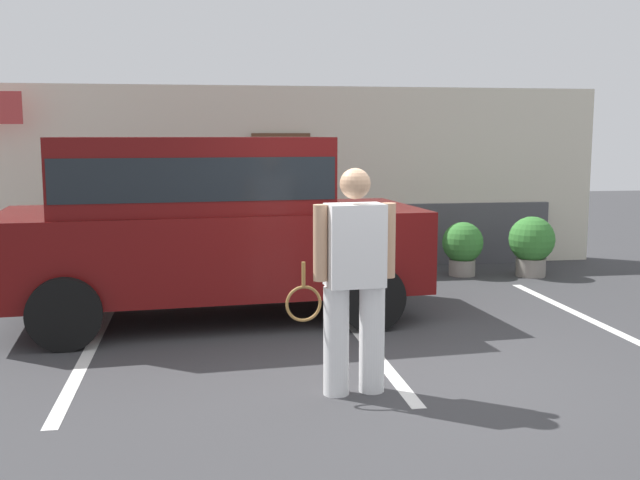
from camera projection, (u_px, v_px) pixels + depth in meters
name	position (u px, v px, depth m)	size (l,w,h in m)	color
ground_plane	(395.00, 380.00, 6.41)	(40.00, 40.00, 0.00)	#38383A
parking_stripe_0	(92.00, 345.00, 7.45)	(0.12, 4.40, 0.01)	silver
parking_stripe_1	(359.00, 334.00, 7.88)	(0.12, 4.40, 0.01)	silver
parking_stripe_2	(599.00, 324.00, 8.30)	(0.12, 4.40, 0.01)	silver
house_frontage	(303.00, 183.00, 11.78)	(9.54, 0.40, 2.82)	beige
parked_suv	(205.00, 218.00, 8.41)	(4.73, 2.45, 2.05)	#590C0C
tennis_player_man	(354.00, 279.00, 5.96)	(0.93, 0.32, 1.82)	white
potted_plant_by_porch	(463.00, 246.00, 11.12)	(0.61, 0.61, 0.80)	gray
potted_plant_secondary	(532.00, 243.00, 11.06)	(0.67, 0.67, 0.89)	gray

